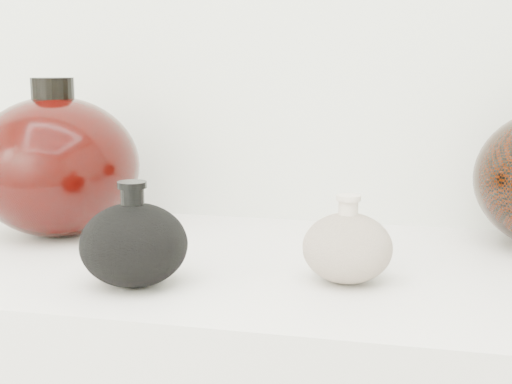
# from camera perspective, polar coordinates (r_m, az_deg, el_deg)

# --- Properties ---
(black_gourd_vase) EXTENTS (0.14, 0.14, 0.12)m
(black_gourd_vase) POSITION_cam_1_polar(r_m,az_deg,el_deg) (0.85, -9.74, -4.11)
(black_gourd_vase) COLOR black
(black_gourd_vase) RESTS_ON display_counter
(cream_gourd_vase) EXTENTS (0.13, 0.13, 0.11)m
(cream_gourd_vase) POSITION_cam_1_polar(r_m,az_deg,el_deg) (0.86, 7.32, -4.39)
(cream_gourd_vase) COLOR #BEAC96
(cream_gourd_vase) RESTS_ON display_counter
(left_round_pot) EXTENTS (0.29, 0.29, 0.24)m
(left_round_pot) POSITION_cam_1_polar(r_m,az_deg,el_deg) (1.11, -15.68, 2.04)
(left_round_pot) COLOR black
(left_round_pot) RESTS_ON display_counter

